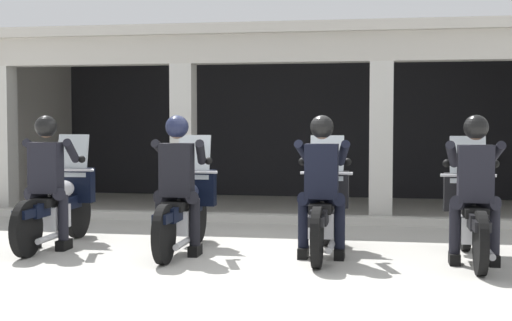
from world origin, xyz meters
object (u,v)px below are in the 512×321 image
object	(u,v)px
police_officer_far_right	(475,176)
police_officer_far_left	(47,170)
motorcycle_center_right	(324,210)
motorcycle_far_right	(471,214)
police_officer_center_left	(178,173)
police_officer_center_right	(322,174)
motorcycle_center_left	(185,208)
motorcycle_far_left	(58,205)

from	to	relation	value
police_officer_far_right	police_officer_far_left	bearing A→B (deg)	-168.24
motorcycle_center_right	police_officer_far_right	size ratio (longest dim) A/B	1.29
motorcycle_center_right	motorcycle_far_right	size ratio (longest dim) A/B	1.00
police_officer_center_left	motorcycle_far_right	xyz separation A→B (m)	(3.24, 0.28, -0.44)
police_officer_center_right	motorcycle_center_left	bearing A→B (deg)	-179.85
motorcycle_center_right	police_officer_center_right	xyz separation A→B (m)	(-0.00, -0.28, 0.44)
motorcycle_center_left	police_officer_center_left	bearing A→B (deg)	-77.79
police_officer_center_left	motorcycle_center_right	xyz separation A→B (m)	(1.62, 0.36, -0.44)
police_officer_center_left	police_officer_center_right	bearing A→B (deg)	15.18
police_officer_center_right	police_officer_center_left	bearing A→B (deg)	-169.85
police_officer_far_left	police_officer_center_left	xyz separation A→B (m)	(1.62, -0.10, 0.00)
police_officer_far_left	police_officer_far_right	distance (m)	4.86
motorcycle_center_left	motorcycle_center_right	world-z (taller)	same
motorcycle_far_left	police_officer_far_left	world-z (taller)	police_officer_far_left
motorcycle_center_left	police_officer_center_right	size ratio (longest dim) A/B	1.29
police_officer_far_right	motorcycle_far_right	bearing A→B (deg)	102.69
motorcycle_center_right	police_officer_far_right	xyz separation A→B (m)	(1.62, -0.36, 0.44)
motorcycle_far_left	motorcycle_center_right	xyz separation A→B (m)	(3.24, -0.02, 0.00)
police_officer_center_left	police_officer_far_left	bearing A→B (deg)	-170.96
motorcycle_far_left	police_officer_center_left	xyz separation A→B (m)	(1.62, -0.38, 0.44)
motorcycle_center_left	police_officer_far_right	world-z (taller)	police_officer_far_right
police_officer_center_left	police_officer_far_right	bearing A→B (deg)	12.40
police_officer_far_left	police_officer_far_right	bearing A→B (deg)	10.95
motorcycle_center_left	motorcycle_center_right	xyz separation A→B (m)	(1.62, 0.08, 0.00)
police_officer_far_left	motorcycle_far_right	distance (m)	4.88
police_officer_far_left	motorcycle_center_right	distance (m)	3.28
police_officer_far_left	police_officer_center_right	distance (m)	3.24
motorcycle_far_left	motorcycle_center_left	size ratio (longest dim) A/B	1.00
motorcycle_center_right	police_officer_far_right	distance (m)	1.72
motorcycle_center_left	police_officer_center_left	xyz separation A→B (m)	(-0.00, -0.28, 0.44)
police_officer_far_left	motorcycle_far_right	world-z (taller)	police_officer_far_left
motorcycle_center_right	motorcycle_far_right	xyz separation A→B (m)	(1.62, -0.08, 0.00)
motorcycle_far_left	police_officer_far_left	distance (m)	0.52
motorcycle_center_left	motorcycle_far_left	bearing A→B (deg)	-170.96
motorcycle_far_left	police_officer_far_left	size ratio (longest dim) A/B	1.29
police_officer_far_left	motorcycle_far_right	xyz separation A→B (m)	(4.86, 0.18, -0.44)
motorcycle_center_right	police_officer_center_right	distance (m)	0.52
police_officer_far_left	police_officer_far_right	xyz separation A→B (m)	(4.86, -0.10, 0.00)
police_officer_far_left	police_officer_center_right	xyz separation A→B (m)	(3.24, -0.02, 0.00)
motorcycle_far_left	police_officer_center_right	bearing A→B (deg)	6.77
police_officer_far_left	motorcycle_center_left	distance (m)	1.69
motorcycle_center_right	motorcycle_far_left	bearing A→B (deg)	-172.92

